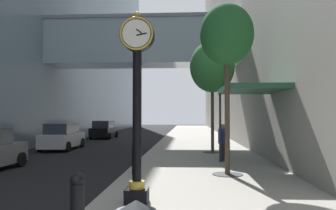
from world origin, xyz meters
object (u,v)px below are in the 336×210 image
car_silver_mid (63,137)px  street_tree_mid_near (212,67)px  street_tree_near (227,36)px  pedestrian_by_clock (224,140)px  street_clock (137,97)px  bollard_nearest (77,203)px  car_black_near (104,130)px  pedestrian_walking (222,141)px  bollard_third (135,157)px

car_silver_mid → street_tree_mid_near: bearing=-14.1°
street_tree_near → pedestrian_by_clock: street_tree_near is taller
street_clock → car_silver_mid: street_clock is taller
bollard_nearest → car_black_near: bearing=103.1°
street_clock → car_silver_mid: (-7.07, 13.92, -1.87)m
pedestrian_walking → pedestrian_by_clock: (0.24, 1.21, -0.02)m
bollard_nearest → pedestrian_walking: 10.75m
car_silver_mid → pedestrian_walking: bearing=-31.9°
street_tree_near → bollard_third: bearing=-179.9°
car_black_near → bollard_third: bearing=-73.1°
pedestrian_by_clock → car_black_near: 19.01m
street_tree_near → car_silver_mid: 14.47m
bollard_third → street_tree_near: bearing=0.1°
bollard_third → car_silver_mid: (-6.39, 9.81, 0.11)m
street_clock → car_black_near: (-7.06, 25.06, -1.87)m
street_tree_mid_near → pedestrian_walking: street_tree_mid_near is taller
street_clock → pedestrian_by_clock: bearing=71.2°
street_clock → car_black_near: 26.11m
bollard_third → car_black_near: bearing=106.9°
street_tree_mid_near → bollard_nearest: bearing=-103.5°
car_black_near → bollard_nearest: bearing=-76.9°
bollard_nearest → street_tree_near: bearing=62.9°
street_tree_mid_near → pedestrian_by_clock: (0.40, -2.50, -4.03)m
street_tree_near → car_black_near: bearing=114.9°
bollard_third → pedestrian_by_clock: (3.74, 4.87, 0.30)m
street_tree_near → car_black_near: street_tree_near is taller
street_clock → street_tree_near: street_tree_near is taller
car_black_near → car_silver_mid: 11.14m
bollard_nearest → street_clock: bearing=74.2°
street_tree_near → pedestrian_walking: size_ratio=3.58×
car_black_near → street_clock: bearing=-74.3°
pedestrian_walking → car_black_near: (-9.88, 17.30, -0.21)m
bollard_nearest → pedestrian_by_clock: 11.97m
car_silver_mid → car_black_near: bearing=90.0°
street_tree_mid_near → car_black_near: size_ratio=1.50×
bollard_nearest → bollard_third: same height
street_tree_mid_near → car_black_near: (-9.72, 13.59, -4.22)m
street_tree_near → car_silver_mid: street_tree_near is taller
bollard_nearest → car_silver_mid: (-6.39, 16.31, 0.11)m
pedestrian_walking → pedestrian_by_clock: 1.23m
pedestrian_by_clock → street_clock: bearing=-108.8°
bollard_nearest → car_black_near: 28.19m
bollard_third → car_silver_mid: size_ratio=0.24×
car_silver_mid → street_clock: bearing=-63.1°
bollard_nearest → street_tree_near: 8.54m
bollard_nearest → pedestrian_walking: bearing=71.0°
street_clock → car_black_near: size_ratio=1.09×
bollard_third → pedestrian_by_clock: 6.14m
street_clock → bollard_third: 4.61m
street_clock → bollard_third: size_ratio=4.15×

